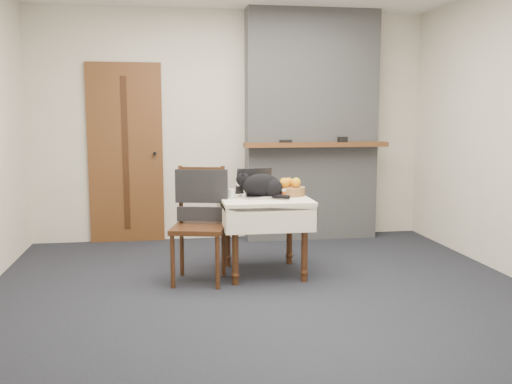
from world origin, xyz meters
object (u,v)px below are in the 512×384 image
side_table (264,210)px  cream_jar (231,193)px  chair (200,208)px  door (126,153)px  cat (262,186)px  fruit_basket (290,188)px  pill_bottle (284,194)px  laptop (258,190)px

side_table → cream_jar: bearing=178.5°
cream_jar → chair: (-0.28, -0.08, -0.11)m
door → cat: bearing=-51.1°
door → fruit_basket: (1.55, -1.48, -0.24)m
cat → side_table: bearing=70.4°
fruit_basket → chair: bearing=-169.4°
cat → cream_jar: bearing=-167.1°
side_table → door: bearing=129.8°
cat → fruit_basket: bearing=40.8°
door → chair: 1.83m
cream_jar → pill_bottle: 0.46m
laptop → pill_bottle: size_ratio=4.96×
side_table → laptop: size_ratio=1.90×
cream_jar → chair: 0.31m
side_table → pill_bottle: bearing=-34.5°
door → fruit_basket: 2.16m
cat → cream_jar: (-0.27, 0.03, -0.07)m
chair → fruit_basket: bearing=23.9°
pill_bottle → fruit_basket: bearing=63.1°
cat → fruit_basket: (0.27, 0.10, -0.04)m
side_table → fruit_basket: size_ratio=2.79×
cat → chair: (-0.56, -0.05, -0.17)m
side_table → cream_jar: cream_jar is taller
door → cream_jar: door is taller
chair → cat: bearing=18.4°
pill_bottle → chair: size_ratio=0.08×
cream_jar → fruit_basket: (0.54, 0.07, 0.02)m
cat → pill_bottle: 0.20m
door → fruit_basket: size_ratio=7.16×
chair → side_table: bearing=20.7°
fruit_basket → chair: chair is taller
door → cat: door is taller
side_table → fruit_basket: (0.25, 0.08, 0.18)m
pill_bottle → side_table: bearing=145.5°
side_table → pill_bottle: size_ratio=9.41×
door → pill_bottle: door is taller
cream_jar → pill_bottle: bearing=-14.3°
laptop → cat: size_ratio=0.89×
side_table → pill_bottle: 0.25m
fruit_basket → cream_jar: bearing=-172.5°
cat → pill_bottle: (0.18, -0.08, -0.06)m
cat → cream_jar: size_ratio=5.72×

